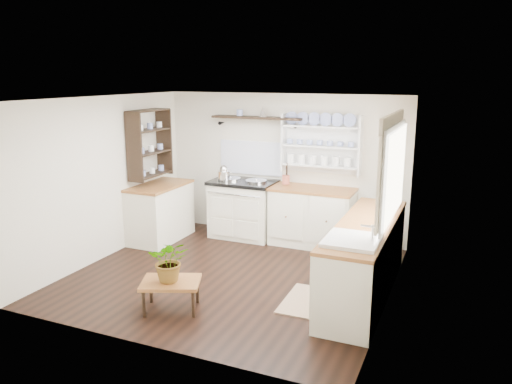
% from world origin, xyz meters
% --- Properties ---
extents(floor, '(4.00, 3.80, 0.01)m').
position_xyz_m(floor, '(0.00, 0.00, 0.00)').
color(floor, black).
rests_on(floor, ground).
extents(wall_back, '(4.00, 0.02, 2.30)m').
position_xyz_m(wall_back, '(0.00, 1.90, 1.15)').
color(wall_back, silver).
rests_on(wall_back, ground).
extents(wall_right, '(0.02, 3.80, 2.30)m').
position_xyz_m(wall_right, '(2.00, 0.00, 1.15)').
color(wall_right, silver).
rests_on(wall_right, ground).
extents(wall_left, '(0.02, 3.80, 2.30)m').
position_xyz_m(wall_left, '(-2.00, 0.00, 1.15)').
color(wall_left, silver).
rests_on(wall_left, ground).
extents(ceiling, '(4.00, 3.80, 0.01)m').
position_xyz_m(ceiling, '(0.00, 0.00, 2.30)').
color(ceiling, white).
rests_on(ceiling, wall_back).
extents(window, '(0.08, 1.55, 1.22)m').
position_xyz_m(window, '(1.95, 0.15, 1.56)').
color(window, white).
rests_on(window, wall_right).
extents(aga_cooker, '(1.04, 0.72, 0.96)m').
position_xyz_m(aga_cooker, '(-0.55, 1.57, 0.47)').
color(aga_cooker, white).
rests_on(aga_cooker, floor).
extents(back_cabinets, '(1.27, 0.63, 0.90)m').
position_xyz_m(back_cabinets, '(0.60, 1.60, 0.46)').
color(back_cabinets, '#EFE8CE').
rests_on(back_cabinets, floor).
extents(right_cabinets, '(0.62, 2.43, 0.90)m').
position_xyz_m(right_cabinets, '(1.70, 0.10, 0.46)').
color(right_cabinets, '#EFE8CE').
rests_on(right_cabinets, floor).
extents(belfast_sink, '(0.55, 0.60, 0.45)m').
position_xyz_m(belfast_sink, '(1.70, -0.65, 0.80)').
color(belfast_sink, white).
rests_on(belfast_sink, right_cabinets).
extents(left_cabinets, '(0.62, 1.13, 0.90)m').
position_xyz_m(left_cabinets, '(-1.70, 0.90, 0.46)').
color(left_cabinets, '#EFE8CE').
rests_on(left_cabinets, floor).
extents(plate_rack, '(1.20, 0.22, 0.90)m').
position_xyz_m(plate_rack, '(0.65, 1.86, 1.56)').
color(plate_rack, white).
rests_on(plate_rack, wall_back).
extents(high_shelf, '(1.50, 0.29, 0.16)m').
position_xyz_m(high_shelf, '(-0.40, 1.78, 1.91)').
color(high_shelf, black).
rests_on(high_shelf, wall_back).
extents(left_shelving, '(0.28, 0.80, 1.05)m').
position_xyz_m(left_shelving, '(-1.84, 0.90, 1.55)').
color(left_shelving, black).
rests_on(left_shelving, wall_left).
extents(kettle, '(0.20, 0.20, 0.24)m').
position_xyz_m(kettle, '(-0.83, 1.45, 1.05)').
color(kettle, silver).
rests_on(kettle, aga_cooker).
extents(utensil_crock, '(0.12, 0.12, 0.14)m').
position_xyz_m(utensil_crock, '(0.13, 1.68, 0.98)').
color(utensil_crock, '#AD523F').
rests_on(utensil_crock, back_cabinets).
extents(center_table, '(0.77, 0.67, 0.35)m').
position_xyz_m(center_table, '(-0.20, -1.15, 0.30)').
color(center_table, brown).
rests_on(center_table, floor).
extents(potted_plant, '(0.56, 0.53, 0.48)m').
position_xyz_m(potted_plant, '(-0.20, -1.15, 0.59)').
color(potted_plant, '#3F7233').
rests_on(potted_plant, center_table).
extents(floor_rug, '(0.57, 0.86, 0.02)m').
position_xyz_m(floor_rug, '(1.16, -0.36, 0.01)').
color(floor_rug, '#8E6C52').
rests_on(floor_rug, floor).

